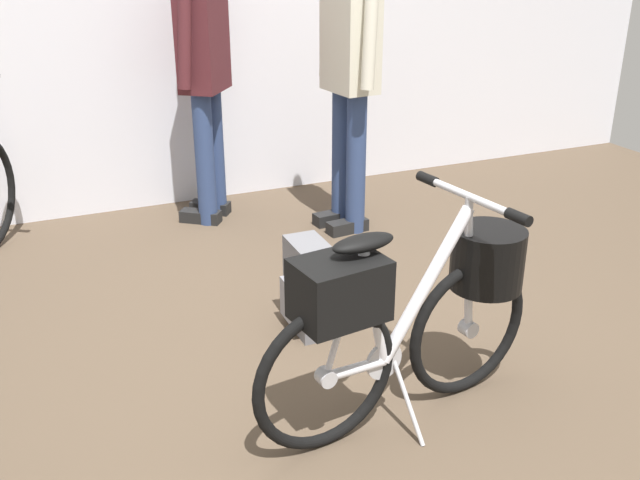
{
  "coord_description": "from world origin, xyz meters",
  "views": [
    {
      "loc": [
        -0.87,
        -1.95,
        1.58
      ],
      "look_at": [
        0.09,
        0.26,
        0.55
      ],
      "focal_mm": 40.29,
      "sensor_mm": 36.0,
      "label": 1
    }
  ],
  "objects_px": {
    "folding_bike_foreground": "(415,307)",
    "visitor_browsing": "(350,65)",
    "backpack_on_floor": "(309,288)",
    "visitor_near_wall": "(204,66)"
  },
  "relations": [
    {
      "from": "folding_bike_foreground",
      "to": "visitor_browsing",
      "type": "xyz_separation_m",
      "value": [
        0.56,
        1.7,
        0.51
      ]
    },
    {
      "from": "visitor_browsing",
      "to": "backpack_on_floor",
      "type": "relative_size",
      "value": 4.07
    },
    {
      "from": "visitor_browsing",
      "to": "folding_bike_foreground",
      "type": "bearing_deg",
      "value": -108.37
    },
    {
      "from": "visitor_near_wall",
      "to": "backpack_on_floor",
      "type": "bearing_deg",
      "value": -89.21
    },
    {
      "from": "folding_bike_foreground",
      "to": "backpack_on_floor",
      "type": "bearing_deg",
      "value": 98.54
    },
    {
      "from": "backpack_on_floor",
      "to": "folding_bike_foreground",
      "type": "bearing_deg",
      "value": -81.46
    },
    {
      "from": "visitor_near_wall",
      "to": "visitor_browsing",
      "type": "height_order",
      "value": "visitor_browsing"
    },
    {
      "from": "backpack_on_floor",
      "to": "visitor_browsing",
      "type": "bearing_deg",
      "value": 56.65
    },
    {
      "from": "folding_bike_foreground",
      "to": "visitor_near_wall",
      "type": "height_order",
      "value": "visitor_near_wall"
    },
    {
      "from": "visitor_near_wall",
      "to": "visitor_browsing",
      "type": "relative_size",
      "value": 0.97
    }
  ]
}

